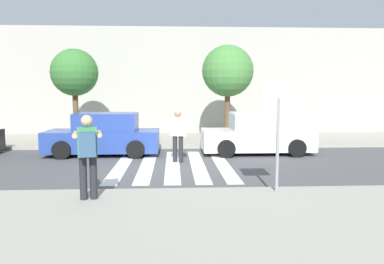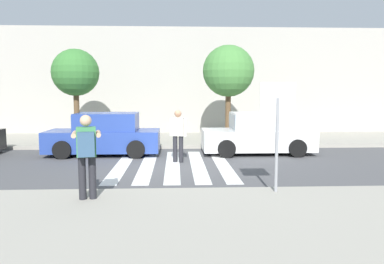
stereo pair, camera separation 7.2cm
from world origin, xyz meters
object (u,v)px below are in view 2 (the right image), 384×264
Objects in this scene: photographer_with_backpack at (87,149)px; street_tree_center at (228,71)px; pedestrian_crossing at (178,133)px; parked_car_white at (258,134)px; stop_sign at (277,113)px; parked_car_blue at (105,135)px; street_tree_west at (75,73)px.

street_tree_center is at bearing 65.23° from photographer_with_backpack.
parked_car_white is at bearing 28.01° from pedestrian_crossing.
pedestrian_crossing is 3.44m from parked_car_white.
pedestrian_crossing is at bearing 116.27° from stop_sign.
photographer_with_backpack is 5.06m from pedestrian_crossing.
stop_sign is 4.85m from pedestrian_crossing.
stop_sign reaches higher than photographer_with_backpack.
street_tree_center is at bearing 28.04° from parked_car_blue.
pedestrian_crossing is 6.66m from street_tree_west.
parked_car_blue is (-2.70, 1.61, -0.25)m from pedestrian_crossing.
stop_sign reaches higher than parked_car_blue.
street_tree_west is at bearing 159.05° from parked_car_white.
street_tree_center reaches higher than street_tree_west.
photographer_with_backpack is 0.42× the size of parked_car_white.
stop_sign is at bearing -63.73° from pedestrian_crossing.
street_tree_west is at bearing 134.77° from pedestrian_crossing.
pedestrian_crossing is at bearing -117.91° from street_tree_center.
street_tree_west reaches higher than stop_sign.
parked_car_blue is (-0.82, 6.31, -0.44)m from photographer_with_backpack.
stop_sign is 0.58× the size of parked_car_blue.
street_tree_center is (-0.78, 2.64, 2.48)m from parked_car_white.
street_tree_west reaches higher than parked_car_white.
pedestrian_crossing is at bearing 68.21° from photographer_with_backpack.
stop_sign is at bearing -53.19° from street_tree_west.
parked_car_white is at bearing 52.11° from photographer_with_backpack.
street_tree_west is 6.69m from street_tree_center.
parked_car_white is 3.71m from street_tree_center.
parked_car_blue is 1.00× the size of parked_car_white.
parked_car_blue is 6.14m from street_tree_center.
photographer_with_backpack is 8.01m from parked_car_white.
photographer_with_backpack is 0.43× the size of street_tree_west.
parked_car_blue is 4.12m from street_tree_west.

